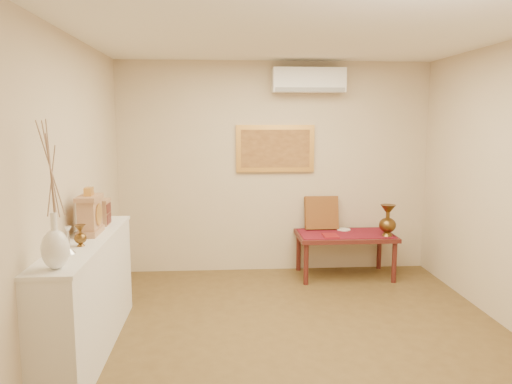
{
  "coord_description": "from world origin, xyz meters",
  "views": [
    {
      "loc": [
        -0.69,
        -4.13,
        1.96
      ],
      "look_at": [
        -0.32,
        1.15,
        1.2
      ],
      "focal_mm": 35.0,
      "sensor_mm": 36.0,
      "label": 1
    }
  ],
  "objects": [
    {
      "name": "wall_left",
      "position": [
        -2.0,
        0.0,
        1.35
      ],
      "size": [
        0.02,
        4.5,
        2.7
      ],
      "primitive_type": "cube",
      "color": "beige",
      "rests_on": "ground"
    },
    {
      "name": "wall_back",
      "position": [
        0.0,
        2.25,
        1.35
      ],
      "size": [
        4.0,
        0.02,
        2.7
      ],
      "primitive_type": "cube",
      "color": "beige",
      "rests_on": "ground"
    },
    {
      "name": "ceiling",
      "position": [
        0.0,
        0.0,
        2.7
      ],
      "size": [
        4.5,
        4.5,
        0.0
      ],
      "primitive_type": "plane",
      "rotation": [
        3.14,
        0.0,
        0.0
      ],
      "color": "white",
      "rests_on": "ground"
    },
    {
      "name": "ac_unit",
      "position": [
        0.4,
        2.12,
        2.45
      ],
      "size": [
        0.9,
        0.25,
        0.3
      ],
      "color": "white",
      "rests_on": "wall_back"
    },
    {
      "name": "wooden_chest",
      "position": [
        -1.83,
        0.58,
        1.1
      ],
      "size": [
        0.16,
        0.21,
        0.24
      ],
      "color": "tan",
      "rests_on": "display_ledge"
    },
    {
      "name": "brass_urn_tall",
      "position": [
        1.33,
        1.7,
        0.79
      ],
      "size": [
        0.21,
        0.21,
        0.47
      ],
      "primitive_type": null,
      "color": "brown",
      "rests_on": "table_cloth"
    },
    {
      "name": "white_vase",
      "position": [
        -1.8,
        -0.84,
        1.46
      ],
      "size": [
        0.18,
        0.18,
        0.97
      ],
      "primitive_type": null,
      "color": "white",
      "rests_on": "display_ledge"
    },
    {
      "name": "menu",
      "position": [
        0.63,
        1.73,
        0.56
      ],
      "size": [
        0.18,
        0.25,
        0.01
      ],
      "primitive_type": "cube",
      "rotation": [
        0.0,
        0.0,
        -0.01
      ],
      "color": "maroon",
      "rests_on": "table_cloth"
    },
    {
      "name": "low_table",
      "position": [
        0.85,
        1.88,
        0.48
      ],
      "size": [
        1.2,
        0.7,
        0.55
      ],
      "color": "#511C18",
      "rests_on": "floor"
    },
    {
      "name": "painting",
      "position": [
        0.0,
        2.22,
        1.6
      ],
      "size": [
        1.0,
        0.06,
        0.6
      ],
      "color": "gold",
      "rests_on": "wall_back"
    },
    {
      "name": "candlestick",
      "position": [
        -1.83,
        -0.45,
        1.08
      ],
      "size": [
        0.1,
        0.1,
        0.2
      ],
      "primitive_type": null,
      "color": "silver",
      "rests_on": "display_ledge"
    },
    {
      "name": "floor",
      "position": [
        0.0,
        0.0,
        0.0
      ],
      "size": [
        4.5,
        4.5,
        0.0
      ],
      "primitive_type": "plane",
      "color": "brown",
      "rests_on": "ground"
    },
    {
      "name": "wall_front",
      "position": [
        0.0,
        -2.25,
        1.35
      ],
      "size": [
        4.0,
        0.02,
        2.7
      ],
      "primitive_type": "cube",
      "color": "beige",
      "rests_on": "ground"
    },
    {
      "name": "display_ledge",
      "position": [
        -1.82,
        0.0,
        0.49
      ],
      "size": [
        0.37,
        2.02,
        0.98
      ],
      "color": "white",
      "rests_on": "floor"
    },
    {
      "name": "mantel_clock",
      "position": [
        -1.83,
        0.19,
        1.15
      ],
      "size": [
        0.17,
        0.36,
        0.41
      ],
      "color": "tan",
      "rests_on": "display_ledge"
    },
    {
      "name": "brass_urn_small",
      "position": [
        -1.8,
        -0.23,
        1.09
      ],
      "size": [
        0.1,
        0.1,
        0.22
      ],
      "primitive_type": null,
      "color": "brown",
      "rests_on": "display_ledge"
    },
    {
      "name": "plate",
      "position": [
        0.87,
        2.06,
        0.56
      ],
      "size": [
        0.17,
        0.17,
        0.01
      ],
      "primitive_type": "cylinder",
      "color": "white",
      "rests_on": "table_cloth"
    },
    {
      "name": "table_cloth",
      "position": [
        0.85,
        1.88,
        0.55
      ],
      "size": [
        1.14,
        0.59,
        0.01
      ],
      "primitive_type": "cube",
      "color": "maroon",
      "rests_on": "low_table"
    },
    {
      "name": "cushion",
      "position": [
        0.6,
        2.14,
        0.77
      ],
      "size": [
        0.43,
        0.19,
        0.44
      ],
      "primitive_type": "cube",
      "rotation": [
        -0.21,
        0.0,
        0.0
      ],
      "color": "#5D1E12",
      "rests_on": "table_cloth"
    }
  ]
}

